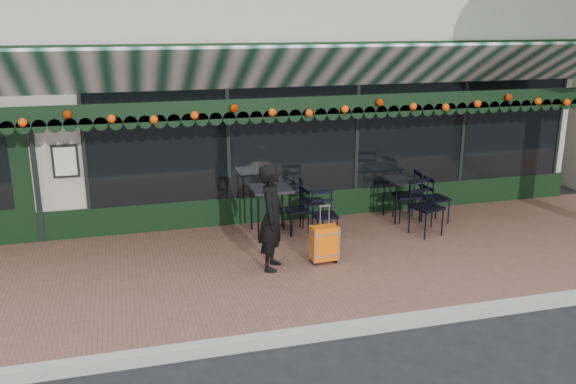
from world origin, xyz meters
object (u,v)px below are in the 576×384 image
object	(u,v)px
chair_a_left	(407,196)
chair_a_front	(427,208)
cafe_table_b	(271,192)
chair_a_right	(435,199)
cafe_table_a	(404,182)
chair_b_front	(325,216)
suitcase	(324,244)
woman	(272,217)
chair_b_right	(312,202)
chair_b_left	(296,211)

from	to	relation	value
chair_a_left	chair_a_front	xyz separation A→B (m)	(-0.03, -0.80, 0.02)
cafe_table_b	chair_a_right	world-z (taller)	chair_a_right
cafe_table_a	cafe_table_b	world-z (taller)	cafe_table_b
cafe_table_b	chair_a_front	world-z (taller)	chair_a_front
chair_a_front	chair_b_front	distance (m)	1.77
cafe_table_a	chair_a_right	size ratio (longest dim) A/B	0.87
cafe_table_a	chair_a_right	world-z (taller)	chair_a_right
suitcase	woman	bearing A→B (deg)	175.88
woman	chair_a_left	size ratio (longest dim) A/B	1.73
cafe_table_b	chair_a_left	xyz separation A→B (m)	(2.58, 0.04, -0.28)
cafe_table_b	chair_b_right	distance (m)	0.90
chair_a_left	chair_b_right	bearing A→B (deg)	-89.76
chair_a_left	chair_b_front	world-z (taller)	chair_a_left
chair_a_front	chair_b_left	world-z (taller)	chair_a_front
suitcase	chair_a_left	world-z (taller)	chair_a_left
chair_a_right	chair_a_front	xyz separation A→B (m)	(-0.45, -0.54, 0.03)
woman	chair_a_front	world-z (taller)	woman
chair_b_right	chair_b_front	size ratio (longest dim) A/B	1.06
cafe_table_b	chair_b_left	distance (m)	0.57
chair_a_right	chair_b_left	world-z (taller)	chair_a_right
chair_b_right	chair_b_front	bearing A→B (deg)	-171.51
suitcase	chair_a_right	distance (m)	2.84
woman	chair_a_front	distance (m)	3.01
suitcase	chair_a_front	xyz separation A→B (m)	(2.09, 0.73, 0.17)
chair_b_right	cafe_table_b	bearing A→B (deg)	113.82
cafe_table_a	suitcase	bearing A→B (deg)	-141.99
chair_a_left	chair_b_right	xyz separation A→B (m)	(-1.78, 0.19, -0.03)
cafe_table_a	chair_b_right	bearing A→B (deg)	177.35
chair_a_left	chair_b_right	distance (m)	1.79
chair_a_left	chair_b_left	bearing A→B (deg)	-81.80
chair_a_left	chair_a_front	bearing A→B (deg)	4.38
cafe_table_b	suitcase	bearing A→B (deg)	-72.46
woman	chair_a_front	xyz separation A→B (m)	(2.90, 0.72, -0.32)
cafe_table_b	chair_a_right	distance (m)	3.03
chair_b_left	woman	bearing A→B (deg)	-38.32
suitcase	chair_b_front	bearing A→B (deg)	67.36
woman	cafe_table_b	size ratio (longest dim) A/B	1.92
cafe_table_a	chair_a_right	distance (m)	0.63
chair_b_left	chair_a_right	bearing A→B (deg)	76.10
woman	chair_b_left	world-z (taller)	woman
chair_b_left	chair_a_left	bearing A→B (deg)	82.23
chair_b_front	chair_b_left	bearing A→B (deg)	129.83
chair_a_right	chair_b_left	bearing A→B (deg)	77.62
cafe_table_a	chair_a_front	xyz separation A→B (m)	(0.00, -0.90, -0.22)
woman	cafe_table_b	bearing A→B (deg)	11.81
chair_a_right	chair_b_left	distance (m)	2.57
chair_a_front	chair_b_left	xyz separation A→B (m)	(-2.11, 0.72, -0.09)
chair_b_right	chair_a_left	bearing A→B (deg)	-87.60
suitcase	cafe_table_b	distance (m)	1.62
chair_a_left	chair_a_right	world-z (taller)	chair_a_left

